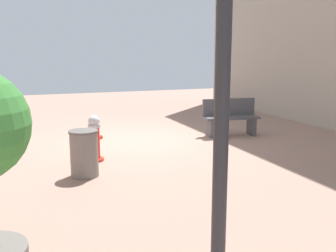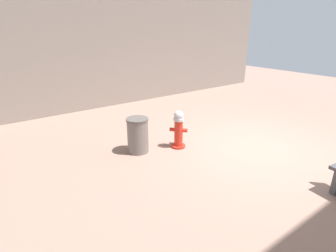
{
  "view_description": "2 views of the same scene",
  "coord_description": "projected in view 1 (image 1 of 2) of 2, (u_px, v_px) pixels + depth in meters",
  "views": [
    {
      "loc": [
        2.54,
        8.9,
        2.12
      ],
      "look_at": [
        0.13,
        2.66,
        0.84
      ],
      "focal_mm": 41.2,
      "sensor_mm": 36.0,
      "label": 1
    },
    {
      "loc": [
        -3.36,
        5.1,
        2.72
      ],
      "look_at": [
        0.38,
        2.38,
        0.99
      ],
      "focal_mm": 28.39,
      "sensor_mm": 36.0,
      "label": 2
    }
  ],
  "objects": [
    {
      "name": "fire_hydrant",
      "position": [
        94.0,
        138.0,
        7.6
      ],
      "size": [
        0.38,
        0.38,
        0.91
      ],
      "color": "red",
      "rests_on": "ground_plane"
    },
    {
      "name": "ground_plane",
      "position": [
        134.0,
        140.0,
        9.45
      ],
      "size": [
        23.4,
        23.4,
        0.0
      ],
      "primitive_type": "plane",
      "color": "#9E7A6B"
    },
    {
      "name": "bench_near",
      "position": [
        230.0,
        117.0,
        9.92
      ],
      "size": [
        1.47,
        0.63,
        0.95
      ],
      "color": "#4C4C51",
      "rests_on": "ground_plane"
    },
    {
      "name": "trash_bin",
      "position": [
        84.0,
        153.0,
        6.65
      ],
      "size": [
        0.5,
        0.5,
        0.81
      ],
      "color": "slate",
      "rests_on": "ground_plane"
    }
  ]
}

